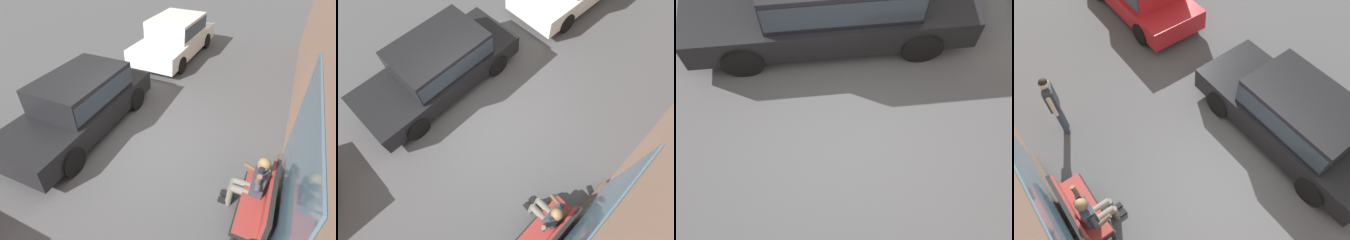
# 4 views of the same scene
# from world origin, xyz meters

# --- Properties ---
(ground_plane) EXTENTS (60.00, 60.00, 0.00)m
(ground_plane) POSITION_xyz_m (0.00, 0.00, 0.00)
(ground_plane) COLOR #4C4C4F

